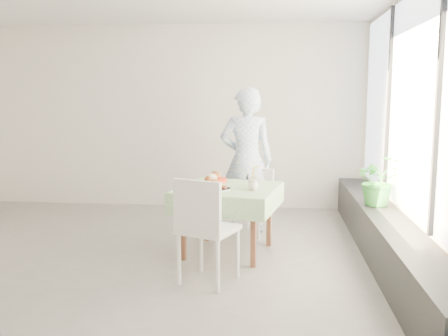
# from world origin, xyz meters

# --- Properties ---
(floor) EXTENTS (6.00, 6.00, 0.00)m
(floor) POSITION_xyz_m (0.00, 0.00, 0.00)
(floor) COLOR slate
(floor) RESTS_ON ground
(wall_back) EXTENTS (6.00, 0.02, 2.80)m
(wall_back) POSITION_xyz_m (0.00, 2.50, 1.40)
(wall_back) COLOR white
(wall_back) RESTS_ON ground
(wall_right) EXTENTS (0.02, 5.00, 2.80)m
(wall_right) POSITION_xyz_m (3.00, 0.00, 1.40)
(wall_right) COLOR white
(wall_right) RESTS_ON ground
(window_pane) EXTENTS (0.01, 4.80, 2.18)m
(window_pane) POSITION_xyz_m (2.97, 0.00, 1.65)
(window_pane) COLOR #D1E0F9
(window_pane) RESTS_ON ground
(window_ledge) EXTENTS (0.40, 4.80, 0.50)m
(window_ledge) POSITION_xyz_m (2.80, 0.00, 0.25)
(window_ledge) COLOR black
(window_ledge) RESTS_ON ground
(cafe_table) EXTENTS (1.22, 1.22, 0.74)m
(cafe_table) POSITION_xyz_m (1.13, 0.18, 0.46)
(cafe_table) COLOR brown
(cafe_table) RESTS_ON ground
(chair_far) EXTENTS (0.51, 0.51, 0.82)m
(chair_far) POSITION_xyz_m (1.38, 0.96, 0.25)
(chair_far) COLOR white
(chair_far) RESTS_ON ground
(chair_near) EXTENTS (0.61, 0.61, 1.00)m
(chair_near) POSITION_xyz_m (1.03, -0.72, 0.31)
(chair_near) COLOR white
(chair_near) RESTS_ON ground
(diner) EXTENTS (0.70, 0.49, 1.84)m
(diner) POSITION_xyz_m (1.28, 1.10, 0.92)
(diner) COLOR #96BCF0
(diner) RESTS_ON ground
(main_dish) EXTENTS (0.33, 0.33, 0.17)m
(main_dish) POSITION_xyz_m (0.99, 0.00, 0.80)
(main_dish) COLOR white
(main_dish) RESTS_ON cafe_table
(juice_cup_orange) EXTENTS (0.09, 0.09, 0.24)m
(juice_cup_orange) POSITION_xyz_m (1.40, 0.18, 0.80)
(juice_cup_orange) COLOR white
(juice_cup_orange) RESTS_ON cafe_table
(juice_cup_lemonade) EXTENTS (0.11, 0.11, 0.30)m
(juice_cup_lemonade) POSITION_xyz_m (1.41, 0.02, 0.81)
(juice_cup_lemonade) COLOR white
(juice_cup_lemonade) RESTS_ON cafe_table
(second_dish) EXTENTS (0.26, 0.26, 0.12)m
(second_dish) POSITION_xyz_m (0.95, 0.50, 0.78)
(second_dish) COLOR red
(second_dish) RESTS_ON cafe_table
(potted_plant) EXTENTS (0.62, 0.57, 0.58)m
(potted_plant) POSITION_xyz_m (2.80, 0.53, 0.79)
(potted_plant) COLOR #25712C
(potted_plant) RESTS_ON window_ledge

